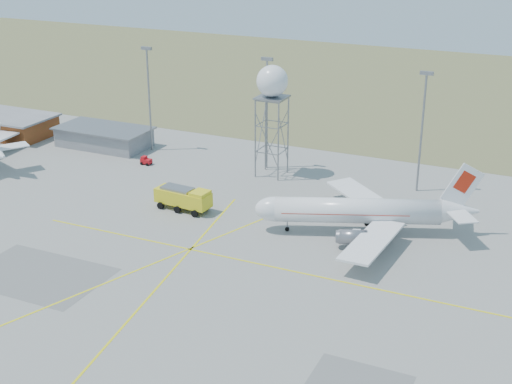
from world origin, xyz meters
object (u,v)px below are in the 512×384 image
at_px(airliner_main, 361,211).
at_px(baggage_tug, 146,161).
at_px(radar_tower, 272,115).
at_px(fire_truck, 184,199).

bearing_deg(airliner_main, baggage_tug, -37.41).
relative_size(radar_tower, baggage_tug, 9.86).
height_order(radar_tower, baggage_tug, radar_tower).
height_order(airliner_main, fire_truck, airliner_main).
xyz_separation_m(radar_tower, fire_truck, (-6.02, -20.66, -9.39)).
bearing_deg(baggage_tug, radar_tower, 12.97).
distance_m(radar_tower, fire_truck, 23.48).
bearing_deg(radar_tower, baggage_tug, -168.83).
xyz_separation_m(radar_tower, baggage_tug, (-23.68, -4.68, -10.59)).
xyz_separation_m(airliner_main, baggage_tug, (-45.55, 12.64, -2.84)).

